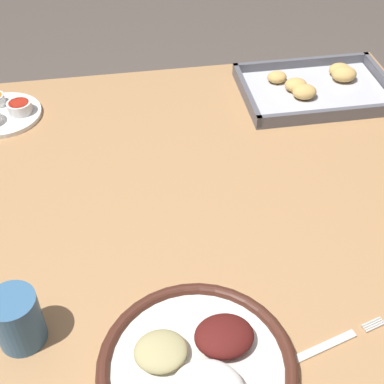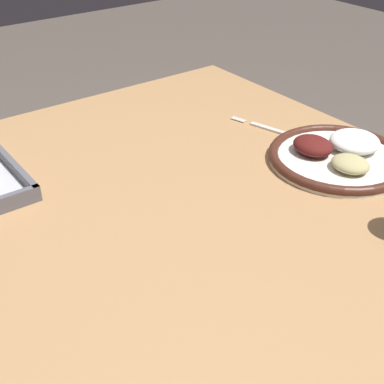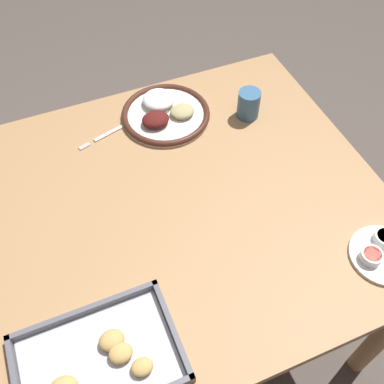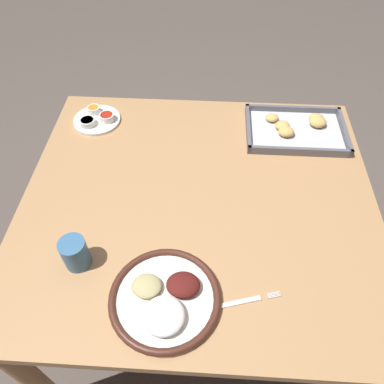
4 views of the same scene
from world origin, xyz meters
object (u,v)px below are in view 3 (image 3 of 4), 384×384
dinner_plate (165,113)px  saucer_plate (384,253)px  fork (111,132)px  drinking_cup (249,104)px  baking_tray (98,363)px

dinner_plate → saucer_plate: dinner_plate is taller
fork → drinking_cup: drinking_cup is taller
saucer_plate → fork: bearing=-53.3°
dinner_plate → baking_tray: (0.40, 0.67, -0.00)m
dinner_plate → drinking_cup: (-0.24, 0.10, 0.03)m
baking_tray → drinking_cup: drinking_cup is taller
dinner_plate → saucer_plate: (-0.32, 0.68, -0.00)m
baking_tray → drinking_cup: bearing=-138.5°
baking_tray → drinking_cup: size_ratio=3.84×
fork → saucer_plate: saucer_plate is taller
fork → drinking_cup: 0.43m
fork → baking_tray: baking_tray is taller
drinking_cup → baking_tray: bearing=41.5°
fork → baking_tray: (0.22, 0.66, 0.01)m
drinking_cup → saucer_plate: bearing=97.9°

